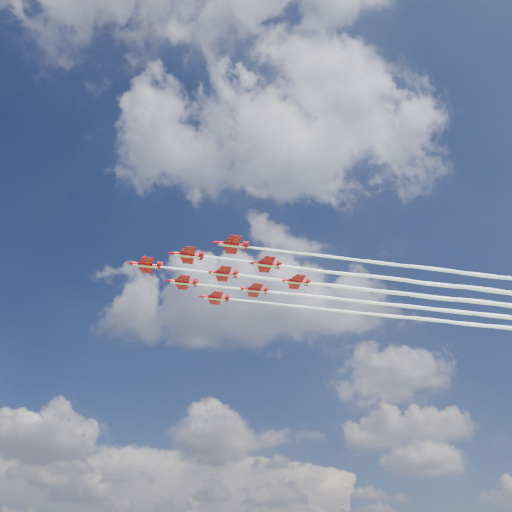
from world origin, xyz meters
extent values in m
cylinder|color=red|center=(-16.40, -8.90, 88.45)|extent=(7.38, 3.55, 1.03)
cone|color=red|center=(-20.79, -10.52, 88.45)|extent=(2.11, 1.61, 1.03)
cone|color=red|center=(-12.27, -7.38, 88.45)|extent=(1.64, 1.36, 0.94)
ellipsoid|color=black|center=(-18.15, -9.55, 88.88)|extent=(2.12, 1.47, 0.67)
cube|color=red|center=(-15.96, -8.74, 88.41)|extent=(5.78, 9.12, 0.13)
cube|color=red|center=(-12.88, -7.61, 88.45)|extent=(2.39, 3.61, 0.11)
cube|color=red|center=(-12.71, -7.54, 89.30)|extent=(1.45, 0.64, 1.68)
cube|color=silver|center=(-16.40, -8.90, 87.99)|extent=(6.88, 3.21, 0.11)
cylinder|color=red|center=(-3.31, -12.25, 88.45)|extent=(7.38, 3.55, 1.03)
cone|color=red|center=(-7.70, -13.86, 88.45)|extent=(2.11, 1.61, 1.03)
cone|color=red|center=(0.82, -10.73, 88.45)|extent=(1.64, 1.36, 0.94)
ellipsoid|color=black|center=(-5.07, -12.89, 88.88)|extent=(2.12, 1.47, 0.67)
cube|color=red|center=(-2.87, -12.09, 88.41)|extent=(5.78, 9.12, 0.13)
cube|color=red|center=(0.20, -10.95, 88.45)|extent=(2.39, 3.61, 0.11)
cube|color=red|center=(0.38, -10.89, 89.30)|extent=(1.45, 0.64, 1.68)
cube|color=silver|center=(-3.31, -12.25, 87.99)|extent=(6.88, 3.21, 0.11)
cylinder|color=red|center=(-8.60, 2.13, 88.45)|extent=(7.38, 3.55, 1.03)
cone|color=red|center=(-12.99, 0.51, 88.45)|extent=(2.11, 1.61, 1.03)
cone|color=red|center=(-4.47, 3.64, 88.45)|extent=(1.64, 1.36, 0.94)
ellipsoid|color=black|center=(-10.35, 1.48, 88.88)|extent=(2.12, 1.47, 0.67)
cube|color=red|center=(-8.16, 2.29, 88.41)|extent=(5.78, 9.12, 0.13)
cube|color=red|center=(-5.08, 3.42, 88.45)|extent=(2.39, 3.61, 0.11)
cube|color=red|center=(-4.91, 3.48, 89.30)|extent=(1.45, 0.64, 1.68)
cube|color=silver|center=(-8.60, 2.13, 87.99)|extent=(6.88, 3.21, 0.11)
cylinder|color=red|center=(9.78, -15.59, 88.45)|extent=(7.38, 3.55, 1.03)
cone|color=red|center=(5.38, -17.21, 88.45)|extent=(2.11, 1.61, 1.03)
cone|color=red|center=(13.91, -14.07, 88.45)|extent=(1.64, 1.36, 0.94)
ellipsoid|color=black|center=(8.02, -16.24, 88.88)|extent=(2.12, 1.47, 0.67)
cube|color=red|center=(10.22, -15.43, 88.41)|extent=(5.78, 9.12, 0.13)
cube|color=red|center=(13.29, -14.30, 88.45)|extent=(2.39, 3.61, 0.11)
cube|color=red|center=(13.47, -14.24, 89.30)|extent=(1.45, 0.64, 1.68)
cube|color=silver|center=(9.78, -15.59, 87.99)|extent=(6.88, 3.21, 0.11)
cylinder|color=red|center=(4.49, -1.22, 88.45)|extent=(7.38, 3.55, 1.03)
cone|color=red|center=(0.10, -2.83, 88.45)|extent=(2.11, 1.61, 1.03)
cone|color=red|center=(8.62, 0.30, 88.45)|extent=(1.64, 1.36, 0.94)
ellipsoid|color=black|center=(2.73, -1.87, 88.88)|extent=(2.12, 1.47, 0.67)
cube|color=red|center=(4.93, -1.06, 88.41)|extent=(5.78, 9.12, 0.13)
cube|color=red|center=(8.00, 0.07, 88.45)|extent=(2.39, 3.61, 0.11)
cube|color=red|center=(8.18, 0.14, 89.30)|extent=(1.45, 0.64, 1.68)
cube|color=silver|center=(4.49, -1.22, 87.99)|extent=(6.88, 3.21, 0.11)
cylinder|color=red|center=(-0.80, 13.15, 88.45)|extent=(7.38, 3.55, 1.03)
cone|color=red|center=(-5.19, 11.54, 88.45)|extent=(2.11, 1.61, 1.03)
cone|color=red|center=(3.33, 14.67, 88.45)|extent=(1.64, 1.36, 0.94)
ellipsoid|color=black|center=(-2.55, 12.51, 88.88)|extent=(2.12, 1.47, 0.67)
cube|color=red|center=(-0.36, 13.32, 88.41)|extent=(5.78, 9.12, 0.13)
cube|color=red|center=(2.72, 14.45, 88.45)|extent=(2.39, 3.61, 0.11)
cube|color=red|center=(2.89, 14.51, 89.30)|extent=(1.45, 0.64, 1.68)
cube|color=silver|center=(-0.80, 13.15, 87.99)|extent=(6.88, 3.21, 0.11)
cylinder|color=red|center=(17.58, -4.56, 88.45)|extent=(7.38, 3.55, 1.03)
cone|color=red|center=(13.19, -6.18, 88.45)|extent=(2.11, 1.61, 1.03)
cone|color=red|center=(21.71, -3.05, 88.45)|extent=(1.64, 1.36, 0.94)
ellipsoid|color=black|center=(15.82, -5.21, 88.88)|extent=(2.12, 1.47, 0.67)
cube|color=red|center=(18.02, -4.40, 88.41)|extent=(5.78, 9.12, 0.13)
cube|color=red|center=(21.09, -3.27, 88.45)|extent=(2.39, 3.61, 0.11)
cube|color=red|center=(21.27, -3.21, 89.30)|extent=(1.45, 0.64, 1.68)
cube|color=silver|center=(17.58, -4.56, 87.99)|extent=(6.88, 3.21, 0.11)
cylinder|color=red|center=(12.29, 9.81, 88.45)|extent=(7.38, 3.55, 1.03)
cone|color=red|center=(7.90, 8.19, 88.45)|extent=(2.11, 1.61, 1.03)
cone|color=red|center=(16.42, 11.33, 88.45)|extent=(1.64, 1.36, 0.94)
ellipsoid|color=black|center=(10.53, 9.16, 88.88)|extent=(2.12, 1.47, 0.67)
cube|color=red|center=(12.73, 9.97, 88.41)|extent=(5.78, 9.12, 0.13)
cube|color=red|center=(15.80, 11.10, 88.45)|extent=(2.39, 3.61, 0.11)
cube|color=red|center=(15.98, 11.17, 89.30)|extent=(1.45, 0.64, 1.68)
cube|color=silver|center=(12.29, 9.81, 87.99)|extent=(6.88, 3.21, 0.11)
cylinder|color=red|center=(25.38, 6.46, 88.45)|extent=(7.38, 3.55, 1.03)
cone|color=red|center=(20.99, 4.85, 88.45)|extent=(2.11, 1.61, 1.03)
cone|color=red|center=(29.51, 7.98, 88.45)|extent=(1.64, 1.36, 0.94)
ellipsoid|color=black|center=(23.62, 5.82, 88.88)|extent=(2.12, 1.47, 0.67)
cube|color=red|center=(25.82, 6.62, 88.41)|extent=(5.78, 9.12, 0.13)
cube|color=red|center=(28.89, 7.76, 88.45)|extent=(2.39, 3.61, 0.11)
cube|color=red|center=(29.07, 7.82, 89.30)|extent=(1.45, 0.64, 1.68)
cube|color=silver|center=(25.38, 6.46, 87.99)|extent=(6.88, 3.21, 0.11)
camera|label=1|loc=(31.45, -123.78, 12.39)|focal=35.00mm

